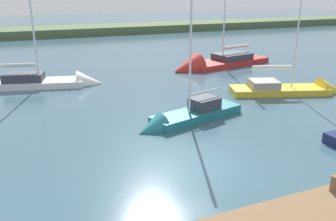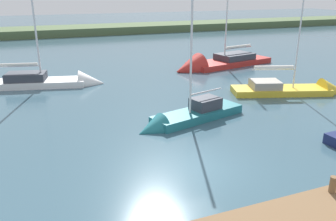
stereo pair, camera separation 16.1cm
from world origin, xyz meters
name	(u,v)px [view 2 (the right image)]	position (x,y,z in m)	size (l,w,h in m)	color
ground_plane	(194,167)	(0.00, 0.00, 0.00)	(200.00, 200.00, 0.00)	#385666
far_shoreline	(65,35)	(0.00, -48.16, 0.00)	(180.00, 8.00, 2.40)	#4C603D
mooring_post_far	(333,185)	(-2.71, 4.39, 1.03)	(0.22, 0.22, 0.55)	brown
sailboat_far_left	(54,83)	(4.31, -15.50, 0.18)	(8.92, 4.02, 9.14)	white
sailboat_outer_mooring	(186,120)	(-1.81, -4.83, 0.12)	(6.85, 3.26, 7.78)	#1E6B75
sailboat_inner_slip	(212,65)	(-9.91, -16.74, 0.22)	(10.93, 4.93, 12.46)	#B22823
sailboat_behind_pier	(298,91)	(-11.45, -6.99, 0.16)	(8.22, 4.39, 8.88)	gold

